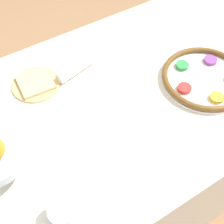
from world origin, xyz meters
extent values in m
plane|color=#99704C|center=(0.00, 0.00, 0.00)|extent=(8.00, 8.00, 0.00)
cube|color=silver|center=(0.00, 0.00, 0.38)|extent=(1.57, 0.83, 0.76)
cylinder|color=silver|center=(-0.34, 0.10, 0.77)|extent=(0.31, 0.31, 0.01)
torus|color=brown|center=(-0.34, 0.10, 0.78)|extent=(0.31, 0.31, 0.02)
cylinder|color=red|center=(-0.25, 0.10, 0.78)|extent=(0.05, 0.05, 0.01)
cylinder|color=gold|center=(-0.31, 0.19, 0.78)|extent=(0.05, 0.05, 0.01)
cylinder|color=#844299|center=(-0.42, 0.04, 0.78)|extent=(0.05, 0.05, 0.01)
cylinder|color=#33934C|center=(-0.31, 0.01, 0.78)|extent=(0.05, 0.05, 0.01)
cylinder|color=tan|center=(0.19, -0.21, 0.77)|extent=(0.17, 0.17, 0.01)
cube|color=#D1B784|center=(0.19, -0.21, 0.78)|extent=(0.13, 0.13, 0.01)
cylinder|color=white|center=(0.04, -0.19, 0.78)|extent=(0.16, 0.07, 0.04)
cylinder|color=silver|center=(0.32, 0.27, 0.79)|extent=(0.08, 0.08, 0.06)
cube|color=silver|center=(0.03, -0.23, 0.77)|extent=(0.17, 0.03, 0.01)
camera|label=1|loc=(0.36, 0.58, 1.60)|focal=50.00mm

